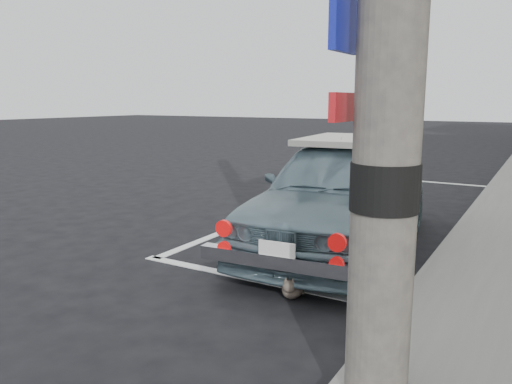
% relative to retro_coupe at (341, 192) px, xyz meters
% --- Properties ---
extents(ground, '(80.00, 80.00, 0.00)m').
position_rel_retro_coupe_xyz_m(ground, '(-0.68, -1.00, -0.67)').
color(ground, black).
rests_on(ground, ground).
extents(pline_rear, '(3.00, 0.12, 0.01)m').
position_rel_retro_coupe_xyz_m(pline_rear, '(-0.18, -1.50, -0.67)').
color(pline_rear, silver).
rests_on(pline_rear, ground).
extents(pline_front, '(3.00, 0.12, 0.01)m').
position_rel_retro_coupe_xyz_m(pline_front, '(-0.18, 5.50, -0.67)').
color(pline_front, silver).
rests_on(pline_front, ground).
extents(pline_side, '(0.12, 7.00, 0.01)m').
position_rel_retro_coupe_xyz_m(pline_side, '(-1.58, 2.00, -0.67)').
color(pline_side, silver).
rests_on(pline_side, ground).
extents(retro_coupe, '(1.90, 4.02, 1.33)m').
position_rel_retro_coupe_xyz_m(retro_coupe, '(0.00, 0.00, 0.00)').
color(retro_coupe, slate).
rests_on(retro_coupe, ground).
extents(cat, '(0.25, 0.43, 0.23)m').
position_rel_retro_coupe_xyz_m(cat, '(0.22, -1.72, -0.56)').
color(cat, '#62574A').
rests_on(cat, ground).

